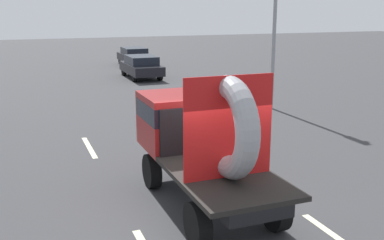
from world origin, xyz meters
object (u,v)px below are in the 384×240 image
object	(u,v)px
flatbed_truck	(198,134)
oncoming_car	(134,56)
distant_sedan	(141,66)
traffic_light	(275,7)

from	to	relation	value
flatbed_truck	oncoming_car	world-z (taller)	flatbed_truck
distant_sedan	oncoming_car	distance (m)	6.56
flatbed_truck	oncoming_car	bearing A→B (deg)	79.26
traffic_light	oncoming_car	world-z (taller)	traffic_light
flatbed_truck	traffic_light	world-z (taller)	traffic_light
oncoming_car	traffic_light	bearing A→B (deg)	-83.63
distant_sedan	traffic_light	size ratio (longest dim) A/B	0.63
flatbed_truck	distant_sedan	xyz separation A→B (m)	(3.62, 18.68, -0.78)
oncoming_car	flatbed_truck	bearing A→B (deg)	-100.74
distant_sedan	oncoming_car	size ratio (longest dim) A/B	1.03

